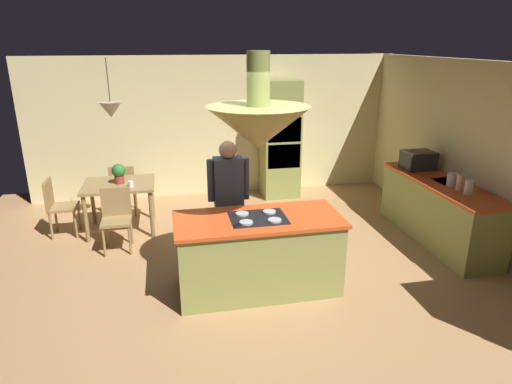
{
  "coord_description": "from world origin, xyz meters",
  "views": [
    {
      "loc": [
        -0.96,
        -4.75,
        2.8
      ],
      "look_at": [
        0.1,
        0.4,
        1.0
      ],
      "focal_mm": 31.26,
      "sensor_mm": 36.0,
      "label": 1
    }
  ],
  "objects_px": {
    "chair_at_corner": "(57,204)",
    "canister_tea": "(452,179)",
    "chair_facing_island": "(116,215)",
    "microwave_on_counter": "(418,160)",
    "kitchen_island": "(258,253)",
    "canister_flour": "(469,187)",
    "cup_on_table": "(131,184)",
    "dining_table": "(119,190)",
    "chair_by_back_wall": "(123,186)",
    "person_at_island": "(229,196)",
    "canister_sugar": "(460,182)",
    "potted_plant_on_table": "(119,173)",
    "oven_tower": "(280,139)"
  },
  "relations": [
    {
      "from": "kitchen_island",
      "to": "chair_at_corner",
      "type": "bearing_deg",
      "value": 141.08
    },
    {
      "from": "person_at_island",
      "to": "microwave_on_counter",
      "type": "relative_size",
      "value": 3.57
    },
    {
      "from": "kitchen_island",
      "to": "oven_tower",
      "type": "height_order",
      "value": "oven_tower"
    },
    {
      "from": "kitchen_island",
      "to": "chair_facing_island",
      "type": "bearing_deg",
      "value": 139.47
    },
    {
      "from": "canister_tea",
      "to": "oven_tower",
      "type": "bearing_deg",
      "value": 123.39
    },
    {
      "from": "chair_at_corner",
      "to": "cup_on_table",
      "type": "distance_m",
      "value": 1.16
    },
    {
      "from": "dining_table",
      "to": "canister_flour",
      "type": "bearing_deg",
      "value": -22.25
    },
    {
      "from": "cup_on_table",
      "to": "oven_tower",
      "type": "bearing_deg",
      "value": 27.49
    },
    {
      "from": "kitchen_island",
      "to": "chair_by_back_wall",
      "type": "distance_m",
      "value": 3.23
    },
    {
      "from": "dining_table",
      "to": "canister_tea",
      "type": "xyz_separation_m",
      "value": [
        4.54,
        -1.5,
        0.34
      ]
    },
    {
      "from": "kitchen_island",
      "to": "chair_facing_island",
      "type": "xyz_separation_m",
      "value": [
        -1.7,
        1.45,
        0.05
      ]
    },
    {
      "from": "chair_facing_island",
      "to": "chair_by_back_wall",
      "type": "distance_m",
      "value": 1.29
    },
    {
      "from": "dining_table",
      "to": "chair_by_back_wall",
      "type": "xyz_separation_m",
      "value": [
        0.0,
        0.65,
        -0.15
      ]
    },
    {
      "from": "kitchen_island",
      "to": "oven_tower",
      "type": "relative_size",
      "value": 0.89
    },
    {
      "from": "chair_at_corner",
      "to": "canister_flour",
      "type": "height_order",
      "value": "canister_flour"
    },
    {
      "from": "chair_at_corner",
      "to": "cup_on_table",
      "type": "xyz_separation_m",
      "value": [
        1.1,
        -0.21,
        0.3
      ]
    },
    {
      "from": "canister_flour",
      "to": "canister_tea",
      "type": "distance_m",
      "value": 0.36
    },
    {
      "from": "canister_sugar",
      "to": "microwave_on_counter",
      "type": "relative_size",
      "value": 0.47
    },
    {
      "from": "canister_flour",
      "to": "microwave_on_counter",
      "type": "distance_m",
      "value": 1.23
    },
    {
      "from": "oven_tower",
      "to": "canister_sugar",
      "type": "xyz_separation_m",
      "value": [
        1.74,
        -2.82,
        -0.06
      ]
    },
    {
      "from": "cup_on_table",
      "to": "canister_flour",
      "type": "relative_size",
      "value": 0.49
    },
    {
      "from": "chair_facing_island",
      "to": "microwave_on_counter",
      "type": "xyz_separation_m",
      "value": [
        4.54,
        0.01,
        0.54
      ]
    },
    {
      "from": "chair_at_corner",
      "to": "canister_sugar",
      "type": "bearing_deg",
      "value": -107.13
    },
    {
      "from": "person_at_island",
      "to": "microwave_on_counter",
      "type": "xyz_separation_m",
      "value": [
        3.07,
        0.76,
        0.1
      ]
    },
    {
      "from": "chair_at_corner",
      "to": "canister_tea",
      "type": "relative_size",
      "value": 4.78
    },
    {
      "from": "chair_facing_island",
      "to": "canister_sugar",
      "type": "distance_m",
      "value": 4.68
    },
    {
      "from": "chair_facing_island",
      "to": "canister_tea",
      "type": "bearing_deg",
      "value": -10.61
    },
    {
      "from": "person_at_island",
      "to": "potted_plant_on_table",
      "type": "relative_size",
      "value": 5.47
    },
    {
      "from": "oven_tower",
      "to": "canister_sugar",
      "type": "bearing_deg",
      "value": -58.33
    },
    {
      "from": "chair_by_back_wall",
      "to": "canister_tea",
      "type": "xyz_separation_m",
      "value": [
        4.54,
        -2.14,
        0.49
      ]
    },
    {
      "from": "potted_plant_on_table",
      "to": "canister_tea",
      "type": "bearing_deg",
      "value": -18.29
    },
    {
      "from": "canister_tea",
      "to": "microwave_on_counter",
      "type": "height_order",
      "value": "microwave_on_counter"
    },
    {
      "from": "cup_on_table",
      "to": "microwave_on_counter",
      "type": "distance_m",
      "value": 4.37
    },
    {
      "from": "kitchen_island",
      "to": "canister_tea",
      "type": "bearing_deg",
      "value": 11.99
    },
    {
      "from": "chair_facing_island",
      "to": "potted_plant_on_table",
      "type": "height_order",
      "value": "potted_plant_on_table"
    },
    {
      "from": "canister_sugar",
      "to": "canister_flour",
      "type": "bearing_deg",
      "value": -90.0
    },
    {
      "from": "cup_on_table",
      "to": "canister_flour",
      "type": "xyz_separation_m",
      "value": [
        4.35,
        -1.64,
        0.19
      ]
    },
    {
      "from": "person_at_island",
      "to": "chair_facing_island",
      "type": "xyz_separation_m",
      "value": [
        -1.47,
        0.75,
        -0.44
      ]
    },
    {
      "from": "chair_at_corner",
      "to": "canister_sugar",
      "type": "distance_m",
      "value": 5.72
    },
    {
      "from": "chair_facing_island",
      "to": "canister_tea",
      "type": "relative_size",
      "value": 4.78
    },
    {
      "from": "canister_tea",
      "to": "cup_on_table",
      "type": "bearing_deg",
      "value": 163.53
    },
    {
      "from": "chair_at_corner",
      "to": "potted_plant_on_table",
      "type": "height_order",
      "value": "potted_plant_on_table"
    },
    {
      "from": "canister_sugar",
      "to": "chair_by_back_wall",
      "type": "bearing_deg",
      "value": 152.9
    },
    {
      "from": "canister_sugar",
      "to": "dining_table",
      "type": "bearing_deg",
      "value": 159.73
    },
    {
      "from": "canister_tea",
      "to": "kitchen_island",
      "type": "bearing_deg",
      "value": -168.01
    },
    {
      "from": "person_at_island",
      "to": "cup_on_table",
      "type": "height_order",
      "value": "person_at_island"
    },
    {
      "from": "potted_plant_on_table",
      "to": "canister_sugar",
      "type": "height_order",
      "value": "canister_sugar"
    },
    {
      "from": "kitchen_island",
      "to": "chair_facing_island",
      "type": "relative_size",
      "value": 2.18
    },
    {
      "from": "microwave_on_counter",
      "to": "person_at_island",
      "type": "bearing_deg",
      "value": -166.01
    },
    {
      "from": "chair_by_back_wall",
      "to": "potted_plant_on_table",
      "type": "relative_size",
      "value": 2.9
    }
  ]
}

